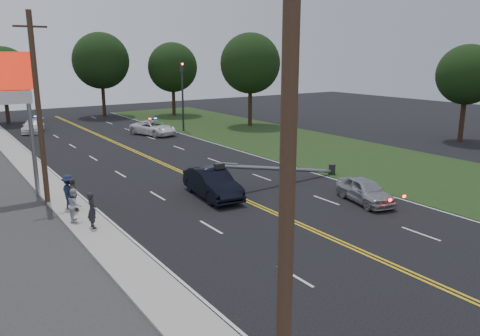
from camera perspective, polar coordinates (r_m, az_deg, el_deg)
ground at (r=21.21m, az=10.83°, el=-8.31°), size 120.00×120.00×0.00m
sidewalk at (r=25.67m, az=-19.68°, el=-4.82°), size 1.80×70.00×0.12m
grass_verge at (r=37.25m, az=14.84°, el=1.06°), size 12.00×80.00×0.01m
centerline_yellow at (r=28.73m, az=-3.29°, el=-2.18°), size 0.36×80.00×0.00m
pylon_sign at (r=28.08m, az=-26.95°, el=8.43°), size 3.20×0.35×8.00m
traffic_signal at (r=49.30m, az=-7.03°, el=9.34°), size 0.28×0.41×7.05m
fallen_streetlight at (r=29.26m, az=5.77°, el=-0.10°), size 9.36×0.44×1.91m
utility_pole_near at (r=8.06m, az=5.67°, el=-6.51°), size 1.60×0.28×10.00m
utility_pole_mid at (r=26.39m, az=-23.35°, el=6.55°), size 1.60×0.28×10.00m
tree_6 at (r=60.33m, az=-26.93°, el=10.06°), size 6.42×6.42×8.78m
tree_7 at (r=63.38m, az=-16.59°, el=12.41°), size 7.10×7.10×10.61m
tree_8 at (r=62.56m, az=-8.22°, el=12.04°), size 6.37×6.37×9.40m
tree_9 at (r=52.55m, az=1.26°, el=12.63°), size 6.59×6.59×10.19m
tree_12 at (r=47.33m, az=25.96°, el=10.19°), size 5.36×5.36×8.77m
crashed_sedan at (r=26.35m, az=-3.38°, el=-1.86°), size 2.18×5.02×1.61m
waiting_sedan at (r=26.28m, az=15.00°, el=-2.66°), size 2.47×4.20×1.34m
emergency_a at (r=47.65m, az=-10.55°, el=4.83°), size 3.79×5.53×1.41m
emergency_b at (r=52.91m, az=-23.90°, el=4.70°), size 3.19×4.86×1.31m
bystander_a at (r=22.38m, az=-17.59°, el=-4.91°), size 0.41×0.62×1.69m
bystander_b at (r=23.56m, az=-19.50°, el=-4.24°), size 0.81×0.92×1.60m
bystander_c at (r=25.45m, az=-20.11°, el=-2.75°), size 0.84×1.25×1.81m
bystander_d at (r=25.03m, az=-19.64°, el=-3.09°), size 0.53×1.05×1.72m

